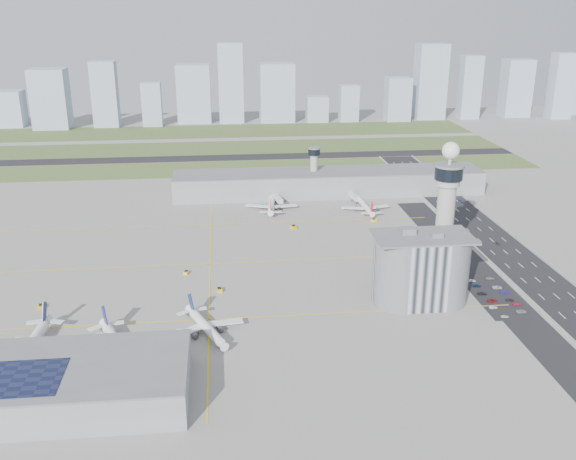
{
  "coord_description": "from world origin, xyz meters",
  "views": [
    {
      "loc": [
        -32.61,
        -270.27,
        125.08
      ],
      "look_at": [
        0.0,
        35.0,
        15.0
      ],
      "focal_mm": 40.0,
      "sensor_mm": 36.0,
      "label": 1
    }
  ],
  "objects": [
    {
      "name": "skyline_bldg_3",
      "position": [
        -252.58,
        431.35,
        18.47
      ],
      "size": [
        32.3,
        25.84,
        36.93
      ],
      "primitive_type": "cube",
      "color": "#9EADC1",
      "rests_on": "ground"
    },
    {
      "name": "car_lot_1",
      "position": [
        81.81,
        -32.5,
        0.59
      ],
      "size": [
        3.73,
        1.65,
        1.19
      ],
      "primitive_type": "imported",
      "rotation": [
        0.0,
        0.0,
        1.68
      ],
      "color": "#9CA6AC",
      "rests_on": "ground"
    },
    {
      "name": "grass_strip_2",
      "position": [
        -20.0,
        380.0,
        0.04
      ],
      "size": [
        480.0,
        70.0,
        0.08
      ],
      "primitive_type": "cube",
      "color": "#405528",
      "rests_on": "ground"
    },
    {
      "name": "car_lot_0",
      "position": [
        83.2,
        -41.14,
        0.54
      ],
      "size": [
        3.24,
        1.41,
        1.09
      ],
      "primitive_type": "imported",
      "rotation": [
        0.0,
        0.0,
        1.53
      ],
      "color": "silver",
      "rests_on": "ground"
    },
    {
      "name": "airplane_near_c",
      "position": [
        -40.69,
        -42.22,
        5.27
      ],
      "size": [
        44.26,
        47.22,
        10.54
      ],
      "primitive_type": null,
      "rotation": [
        0.0,
        0.0,
        -1.17
      ],
      "color": "white",
      "rests_on": "ground"
    },
    {
      "name": "car_lot_10",
      "position": [
        91.93,
        -13.2,
        0.64
      ],
      "size": [
        4.71,
        2.39,
        1.28
      ],
      "primitive_type": "imported",
      "rotation": [
        0.0,
        0.0,
        1.51
      ],
      "color": "silver",
      "rests_on": "ground"
    },
    {
      "name": "tug_5",
      "position": [
        57.37,
        86.23,
        0.92
      ],
      "size": [
        3.73,
        3.15,
        1.84
      ],
      "primitive_type": null,
      "rotation": [
        0.0,
        0.0,
        1.93
      ],
      "color": "yellow",
      "rests_on": "ground"
    },
    {
      "name": "skyline_bldg_14",
      "position": [
        244.74,
        426.38,
        34.37
      ],
      "size": [
        21.59,
        17.28,
        68.75
      ],
      "primitive_type": "cube",
      "color": "#9EADC1",
      "rests_on": "ground"
    },
    {
      "name": "jet_bridge_far_0",
      "position": [
        2.0,
        132.0,
        2.85
      ],
      "size": [
        5.39,
        14.31,
        5.7
      ],
      "primitive_type": null,
      "rotation": [
        0.0,
        0.0,
        -1.4
      ],
      "color": "silver",
      "rests_on": "ground"
    },
    {
      "name": "taxiway_line_h_1",
      "position": [
        -40.0,
        30.0,
        0.01
      ],
      "size": [
        260.0,
        0.6,
        0.01
      ],
      "primitive_type": "cube",
      "color": "yellow",
      "rests_on": "ground"
    },
    {
      "name": "skyline_bldg_16",
      "position": [
        345.49,
        415.96,
        35.78
      ],
      "size": [
        23.04,
        18.43,
        71.56
      ],
      "primitive_type": "cube",
      "color": "#9EADC1",
      "rests_on": "ground"
    },
    {
      "name": "tug_2",
      "position": [
        -35.57,
        -2.92,
        1.04
      ],
      "size": [
        3.01,
        3.93,
        2.08
      ],
      "primitive_type": null,
      "rotation": [
        0.0,
        0.0,
        -2.98
      ],
      "color": "#F3AF17",
      "rests_on": "ground"
    },
    {
      "name": "car_lot_11",
      "position": [
        92.75,
        -2.9,
        0.63
      ],
      "size": [
        4.34,
        1.82,
        1.25
      ],
      "primitive_type": "imported",
      "rotation": [
        0.0,
        0.0,
        1.56
      ],
      "color": "slate",
      "rests_on": "ground"
    },
    {
      "name": "car_lot_9",
      "position": [
        93.13,
        -18.47,
        0.62
      ],
      "size": [
        3.95,
        1.94,
        1.25
      ],
      "primitive_type": "imported",
      "rotation": [
        0.0,
        0.0,
        1.4
      ],
      "color": "navy",
      "rests_on": "ground"
    },
    {
      "name": "near_terminal",
      "position": [
        -88.07,
        -82.02,
        6.43
      ],
      "size": [
        84.0,
        42.0,
        13.0
      ],
      "color": "gray",
      "rests_on": "ground"
    },
    {
      "name": "car_hw_1",
      "position": [
        115.77,
        41.57,
        0.58
      ],
      "size": [
        1.33,
        3.55,
        1.16
      ],
      "primitive_type": "imported",
      "rotation": [
        0.0,
        0.0,
        -0.03
      ],
      "color": "black",
      "rests_on": "ground"
    },
    {
      "name": "tug_4",
      "position": [
        7.86,
        79.2,
        1.06
      ],
      "size": [
        3.94,
        4.41,
        2.13
      ],
      "primitive_type": null,
      "rotation": [
        0.0,
        0.0,
        -2.65
      ],
      "color": "#DFB103",
      "rests_on": "ground"
    },
    {
      "name": "car_lot_2",
      "position": [
        84.02,
        -26.29,
        0.62
      ],
      "size": [
        4.48,
        2.11,
        1.24
      ],
      "primitive_type": "imported",
      "rotation": [
        0.0,
        0.0,
        1.56
      ],
      "color": "maroon",
      "rests_on": "ground"
    },
    {
      "name": "jet_bridge_far_1",
      "position": [
        52.0,
        132.0,
        2.85
      ],
      "size": [
        5.39,
        14.31,
        5.7
      ],
      "primitive_type": null,
      "rotation": [
        0.0,
        0.0,
        -1.4
      ],
      "color": "silver",
      "rests_on": "ground"
    },
    {
      "name": "skyline_bldg_5",
      "position": [
        -150.11,
        419.66,
        33.44
      ],
      "size": [
        25.49,
        20.39,
        66.89
      ],
      "primitive_type": "cube",
      "color": "#9EADC1",
      "rests_on": "ground"
    },
    {
      "name": "tug_1",
      "position": [
        -64.71,
        -43.81,
        0.93
      ],
      "size": [
        2.51,
        3.4,
        1.85
      ],
      "primitive_type": null,
      "rotation": [
        0.0,
        0.0,
        -3.04
      ],
      "color": "orange",
      "rests_on": "ground"
    },
    {
      "name": "car_hw_4",
      "position": [
        108.39,
        179.97,
        0.56
      ],
      "size": [
        1.83,
        3.47,
        1.12
      ],
      "primitive_type": "imported",
      "rotation": [
        0.0,
        0.0,
        -0.16
      ],
      "color": "#96A1AC",
      "rests_on": "ground"
    },
    {
      "name": "highway",
      "position": [
        115.0,
        0.0,
        0.05
      ],
      "size": [
        28.0,
        500.0,
        0.1
      ],
      "primitive_type": "cube",
      "color": "black",
      "rests_on": "ground"
    },
    {
      "name": "car_lot_4",
      "position": [
        83.14,
        -10.5,
        0.62
      ],
      "size": [
        3.78,
        1.86,
        1.24
      ],
      "primitive_type": "imported",
      "rotation": [
        0.0,
        0.0,
        1.46
      ],
      "color": "#0C254B",
      "rests_on": "ground"
    },
    {
      "name": "car_lot_6",
      "position": [
        92.12,
        -37.59,
        0.61
      ],
      "size": [
        4.42,
        2.08,
        1.22
      ],
      "primitive_type": "imported",
      "rotation": [
        0.0,
        0.0,
        1.56
      ],
      "color": "#9EA4A9",
      "rests_on": "ground"
    },
    {
      "name": "terminal_pier",
      "position": [
        40.0,
        148.0,
        7.9
      ],
      "size": [
        210.0,
        32.0,
        15.8
      ],
      "color": "gray",
      "rests_on": "ground"
    },
    {
      "name": "grass_strip_1",
      "position": [
        -20.0,
        300.0,
        0.04
      ],
      "size": [
        480.0,
        60.0,
        0.08
      ],
      "primitive_type": "cube",
      "color": "#415A2A",
      "rests_on": "ground"
    },
    {
      "name": "tug_0",
      "position": [
        -112.18,
        -11.57,
        0.99
      ],
      "size": [
        3.59,
        4.08,
        1.98
      ],
      "primitive_type": null,
      "rotation": [
        0.0,
        0.0,
        -2.69
      ],
      "color": "gold",
      "rests_on": "ground"
    },
    {
      "name": "secondary_tower",
      "position": [
        30.0,
        150.0,
        18.8
      ],
      "size": [
        8.6,
        8.6,
        31.9
      ],
      "color": "#ADAAA5",
      "rests_on": "ground"
    },
    {
      "name": "taxiway_line_h_0",
      "position": [
        -40.0,
        -30.0,
        0.01
      ],
      "size": [
        260.0,
        0.6,
        0.01
      ],
      "primitive_type": "cube",
      "color": "yellow",
      "rests_on": "ground"
    },
    {
      "name": "jet_bridge_near_0",
      "position": [
        -113.0,
        -61.0,
        2.85
      ],
      "size": [
        5.39,
        14.31,
        5.7
      ],
      "primitive_type": null,
      "rotation": [
        0.0,
        0.0,
        1.4
      ],
      "color": "silver",
      "rests_on": "ground"
    },
    {
      "name": "skyline_bldg_12",
      "position": [
        162.17,
        421.29,
        23.44
      ],
      "size": [
        26.14,
        20.92,
        46.89
      ],
      "primitive_type": "cube",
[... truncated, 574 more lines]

